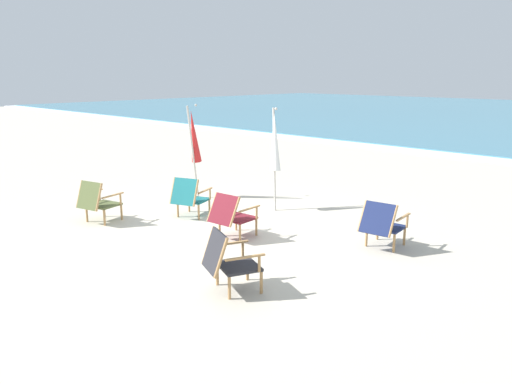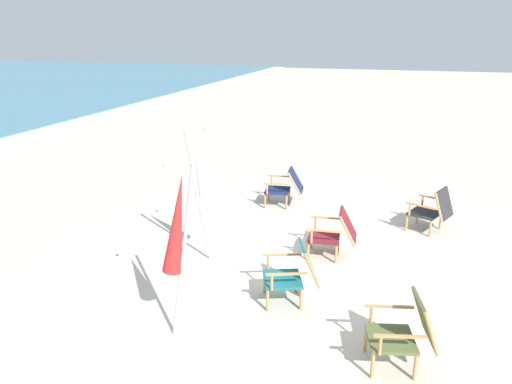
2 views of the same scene
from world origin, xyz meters
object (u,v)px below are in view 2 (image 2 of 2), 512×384
(umbrella_furled_white, at_px, (201,176))
(beach_chair_far_center, at_px, (406,330))
(beach_chair_back_left, at_px, (295,271))
(beach_chair_back_right, at_px, (286,186))
(umbrella_furled_red, at_px, (177,226))
(beach_chair_mid_center, at_px, (433,209))
(beach_chair_front_left, at_px, (335,232))

(umbrella_furled_white, bearing_deg, beach_chair_far_center, -119.56)
(beach_chair_far_center, relative_size, umbrella_furled_white, 0.39)
(beach_chair_back_left, relative_size, beach_chair_far_center, 1.06)
(beach_chair_back_right, bearing_deg, umbrella_furled_red, 179.31)
(beach_chair_back_right, xyz_separation_m, umbrella_furled_red, (-4.76, 0.06, 0.96))
(beach_chair_back_left, distance_m, umbrella_furled_white, 2.03)
(beach_chair_back_right, height_order, umbrella_furled_white, umbrella_furled_white)
(beach_chair_mid_center, xyz_separation_m, umbrella_furled_red, (-4.18, 2.87, 0.95))
(beach_chair_back_left, distance_m, beach_chair_back_right, 3.75)
(beach_chair_far_center, xyz_separation_m, beach_chair_mid_center, (3.99, -0.37, 0.00))
(beach_chair_back_left, bearing_deg, umbrella_furled_white, 64.73)
(beach_chair_back_right, bearing_deg, beach_chair_far_center, -151.91)
(umbrella_furled_white, bearing_deg, beach_chair_front_left, -68.84)
(beach_chair_front_left, height_order, beach_chair_far_center, beach_chair_far_center)
(beach_chair_mid_center, relative_size, umbrella_furled_white, 0.40)
(beach_chair_mid_center, bearing_deg, beach_chair_back_left, 149.40)
(beach_chair_far_center, height_order, umbrella_furled_white, umbrella_furled_white)
(beach_chair_back_right, xyz_separation_m, beach_chair_mid_center, (-0.58, -2.81, 0.01))
(beach_chair_back_right, xyz_separation_m, umbrella_furled_white, (-2.85, 0.60, 0.95))
(beach_chair_front_left, xyz_separation_m, umbrella_furled_white, (-0.74, 1.91, 0.95))
(beach_chair_back_right, distance_m, umbrella_furled_red, 4.85)
(beach_chair_mid_center, bearing_deg, umbrella_furled_red, 145.52)
(beach_chair_mid_center, height_order, umbrella_furled_red, umbrella_furled_red)
(beach_chair_back_left, relative_size, beach_chair_front_left, 1.09)
(beach_chair_mid_center, bearing_deg, beach_chair_front_left, 135.57)
(beach_chair_front_left, height_order, beach_chair_mid_center, beach_chair_mid_center)
(beach_chair_far_center, xyz_separation_m, beach_chair_back_right, (4.57, 2.44, -0.01))
(beach_chair_front_left, relative_size, beach_chair_mid_center, 0.94)
(beach_chair_back_right, relative_size, beach_chair_mid_center, 0.97)
(beach_chair_far_center, xyz_separation_m, umbrella_furled_white, (1.72, 3.04, 0.95))
(beach_chair_back_left, height_order, beach_chair_far_center, beach_chair_far_center)
(beach_chair_mid_center, xyz_separation_m, umbrella_furled_white, (-2.27, 3.41, 0.94))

